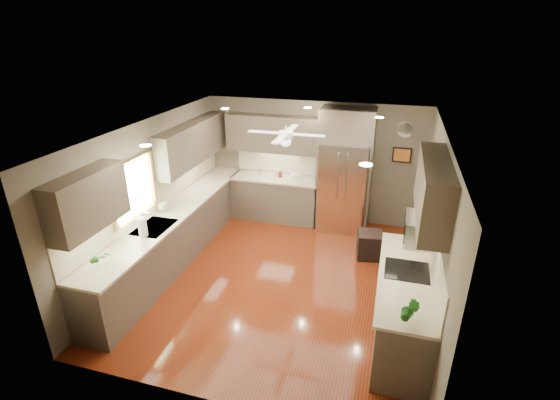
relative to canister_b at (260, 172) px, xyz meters
The scene contains 27 objects.
floor 2.67m from the canister_b, 64.23° to the right, with size 5.00×5.00×0.00m, color #54150B.
ceiling 2.88m from the canister_b, 64.23° to the right, with size 5.00×5.00×0.00m, color white.
wall_back 1.13m from the canister_b, 14.38° to the left, with size 4.50×4.50×0.00m, color #62594B.
wall_front 4.85m from the canister_b, 77.20° to the right, with size 4.50×4.50×0.00m, color #62594B.
wall_left 2.53m from the canister_b, 117.87° to the right, with size 5.00×5.00×0.00m, color #62594B.
wall_right 4.01m from the canister_b, 33.79° to the right, with size 5.00×5.00×0.00m, color #62594B.
canister_b is the anchor object (origin of this frame).
canister_c 0.36m from the canister_b, ahead, with size 0.12×0.12×0.19m, color #C3BD92.
canister_d 0.44m from the canister_b, ahead, with size 0.08×0.08×0.12m, color maroon.
soap_bottle 2.38m from the canister_b, 114.88° to the right, with size 0.10×0.10×0.21m, color white.
potted_plant_left 4.02m from the canister_b, 102.34° to the right, with size 0.16×0.11×0.30m, color #184E16.
potted_plant_right 4.96m from the canister_b, 52.78° to the right, with size 0.17×0.13×0.30m, color #184E16.
bowl 0.77m from the canister_b, ahead, with size 0.23×0.23×0.06m, color #C3BD92.
left_run 2.31m from the canister_b, 113.00° to the right, with size 0.65×4.70×1.45m.
back_run 0.63m from the canister_b, ahead, with size 1.85×0.65×1.45m.
uppers 1.77m from the canister_b, 77.61° to the right, with size 4.50×4.70×0.95m.
window 3.00m from the canister_b, 112.82° to the right, with size 0.05×1.12×0.92m.
sink 2.86m from the canister_b, 107.48° to the right, with size 0.50×0.70×0.32m.
refrigerator 1.78m from the canister_b, ahead, with size 1.06×0.75×2.45m.
right_run 4.29m from the canister_b, 45.20° to the right, with size 0.70×2.20×1.45m.
microwave 4.19m from the canister_b, 41.83° to the right, with size 0.43×0.55×0.34m.
ceiling_fan 2.57m from the canister_b, 60.84° to the right, with size 1.18×1.18×0.32m.
recessed_lights 2.57m from the canister_b, 60.46° to the right, with size 2.84×3.14×0.01m.
wall_clock 3.02m from the canister_b, ahead, with size 0.30×0.03×0.30m.
framed_print 2.89m from the canister_b, ahead, with size 0.36×0.03×0.30m.
stool 2.78m from the canister_b, 24.39° to the right, with size 0.50×0.50×0.50m.
paper_towel 3.14m from the canister_b, 105.68° to the right, with size 0.13×0.13×0.33m.
Camera 1 is at (1.55, -5.44, 3.88)m, focal length 26.00 mm.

